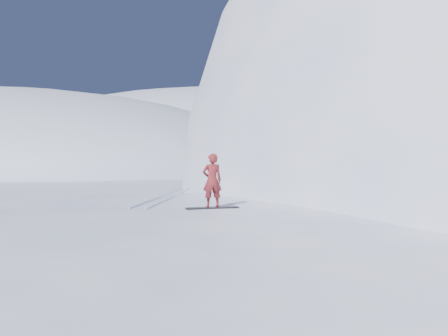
# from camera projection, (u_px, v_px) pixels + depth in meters

# --- Properties ---
(ground) EXTENTS (400.00, 400.00, 0.00)m
(ground) POSITION_uv_depth(u_px,v_px,m) (117.00, 317.00, 12.21)
(ground) COLOR white
(ground) RESTS_ON ground
(near_ridge) EXTENTS (36.00, 28.00, 4.80)m
(near_ridge) POSITION_uv_depth(u_px,v_px,m) (202.00, 288.00, 14.69)
(near_ridge) COLOR white
(near_ridge) RESTS_ON ground
(far_ridge_c) EXTENTS (140.00, 90.00, 36.00)m
(far_ridge_c) POSITION_uv_depth(u_px,v_px,m) (213.00, 158.00, 129.10)
(far_ridge_c) COLOR white
(far_ridge_c) RESTS_ON ground
(wind_bumps) EXTENTS (16.00, 14.40, 1.00)m
(wind_bumps) POSITION_uv_depth(u_px,v_px,m) (140.00, 291.00, 14.39)
(wind_bumps) COLOR white
(wind_bumps) RESTS_ON ground
(snowboard) EXTENTS (1.43, 1.11, 0.03)m
(snowboard) POSITION_uv_depth(u_px,v_px,m) (212.00, 208.00, 14.27)
(snowboard) COLOR black
(snowboard) RESTS_ON near_ridge
(snowboarder) EXTENTS (0.67, 0.62, 1.54)m
(snowboarder) POSITION_uv_depth(u_px,v_px,m) (212.00, 180.00, 14.23)
(snowboarder) COLOR maroon
(snowboarder) RESTS_ON snowboard
(board_tracks) EXTENTS (1.63, 5.92, 0.04)m
(board_tracks) POSITION_uv_depth(u_px,v_px,m) (166.00, 196.00, 17.11)
(board_tracks) COLOR silver
(board_tracks) RESTS_ON ground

